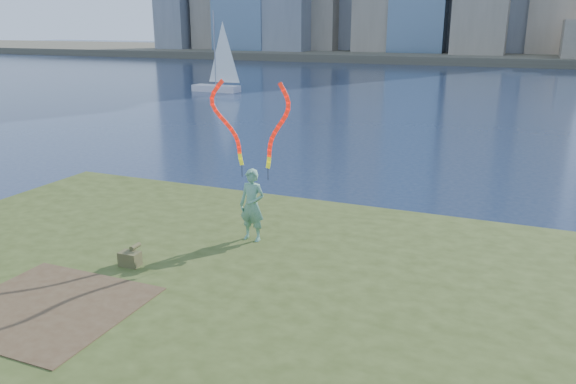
% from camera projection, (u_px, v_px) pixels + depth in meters
% --- Properties ---
extents(ground, '(320.00, 320.00, 0.00)m').
position_uv_depth(ground, '(234.00, 294.00, 12.67)').
color(ground, '#1B2944').
rests_on(ground, ground).
extents(grassy_knoll, '(20.00, 18.00, 0.80)m').
position_uv_depth(grassy_knoll, '(177.00, 330.00, 10.54)').
color(grassy_knoll, '#344318').
rests_on(grassy_knoll, ground).
extents(dirt_patch, '(3.20, 3.00, 0.02)m').
position_uv_depth(dirt_patch, '(47.00, 307.00, 10.42)').
color(dirt_patch, '#47331E').
rests_on(dirt_patch, grassy_knoll).
extents(far_shore, '(320.00, 40.00, 1.20)m').
position_uv_depth(far_shore, '(494.00, 55.00, 96.44)').
color(far_shore, '#514B3B').
rests_on(far_shore, ground).
extents(woman_with_ribbons, '(2.10, 0.46, 4.13)m').
position_uv_depth(woman_with_ribbons, '(253.00, 184.00, 13.33)').
color(woman_with_ribbons, '#167343').
rests_on(woman_with_ribbons, grassy_knoll).
extents(canvas_bag, '(0.45, 0.51, 0.42)m').
position_uv_depth(canvas_bag, '(130.00, 258.00, 12.20)').
color(canvas_bag, brown).
rests_on(canvas_bag, grassy_knoll).
extents(sailboat, '(4.62, 1.53, 6.99)m').
position_uv_depth(sailboat, '(218.00, 78.00, 49.89)').
color(sailboat, white).
rests_on(sailboat, ground).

